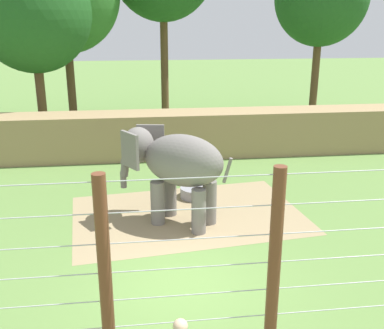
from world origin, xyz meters
The scene contains 8 objects.
ground_plane centered at (0.00, 0.00, 0.00)m, with size 120.00×120.00×0.00m, color #5B7F3D.
dirt_patch centered at (0.55, 3.72, 0.00)m, with size 6.96×4.59×0.01m, color #937F5B.
embankment_wall centered at (0.00, 10.18, 0.97)m, with size 36.00×1.80×1.94m, color #997F56.
elephant centered at (0.12, 3.30, 1.82)m, with size 3.32×2.77×2.75m.
enrichment_ball centered at (1.17, 6.70, 0.54)m, with size 1.07×1.07×1.07m, color gray.
cable_fence centered at (-0.04, -2.25, 1.75)m, with size 10.71×0.23×3.48m.
water_tub centered at (1.00, 5.15, 0.18)m, with size 1.10×1.10×0.35m.
tree_behind_wall centered at (-5.52, 13.69, 6.14)m, with size 5.42×5.42×9.00m.
Camera 1 is at (-0.91, -9.00, 5.76)m, focal length 42.09 mm.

